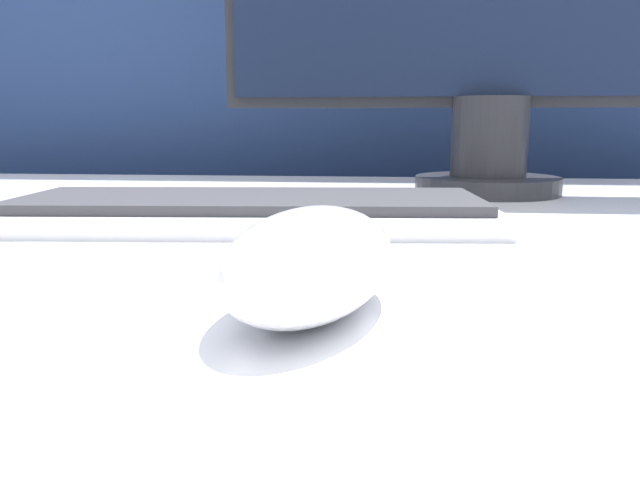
# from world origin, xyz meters

# --- Properties ---
(partition_panel) EXTENTS (5.00, 0.03, 1.43)m
(partition_panel) POSITION_xyz_m (0.00, 0.72, 0.71)
(partition_panel) COLOR navy
(partition_panel) RESTS_ON ground_plane
(computer_mouse_near) EXTENTS (0.09, 0.14, 0.05)m
(computer_mouse_near) POSITION_xyz_m (-0.07, -0.11, 0.79)
(computer_mouse_near) COLOR white
(computer_mouse_near) RESTS_ON desk
(keyboard) EXTENTS (0.40, 0.18, 0.02)m
(keyboard) POSITION_xyz_m (-0.15, 0.12, 0.78)
(keyboard) COLOR white
(keyboard) RESTS_ON desk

